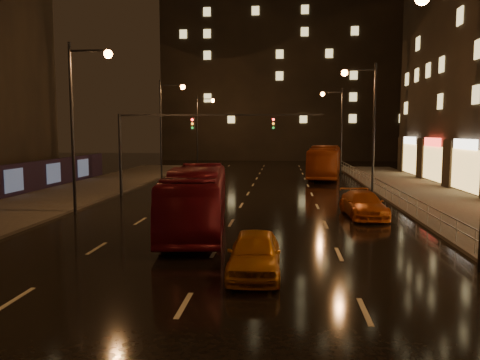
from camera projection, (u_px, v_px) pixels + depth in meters
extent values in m
plane|color=black|center=(246.00, 197.00, 34.96)|extent=(140.00, 140.00, 0.00)
cube|color=#38332D|center=(39.00, 204.00, 31.24)|extent=(7.00, 70.00, 0.15)
cube|color=#38332D|center=(458.00, 210.00, 28.75)|extent=(7.00, 70.00, 0.15)
cube|color=black|center=(291.00, 59.00, 84.23)|extent=(44.00, 16.00, 36.00)
cylinder|color=black|center=(120.00, 155.00, 35.52)|extent=(0.22, 0.22, 6.20)
cube|color=black|center=(219.00, 115.00, 34.51)|extent=(15.20, 0.14, 0.14)
cube|color=black|center=(193.00, 124.00, 34.76)|extent=(0.32, 0.18, 0.95)
cube|color=black|center=(273.00, 124.00, 34.21)|extent=(0.32, 0.18, 0.95)
sphere|color=#FF1E19|center=(192.00, 120.00, 34.61)|extent=(0.18, 0.18, 0.18)
cylinder|color=#99999E|center=(344.00, 166.00, 57.72)|extent=(0.04, 0.04, 1.00)
cube|color=#99999E|center=(392.00, 187.00, 31.92)|extent=(0.05, 56.00, 0.05)
cube|color=#99999E|center=(392.00, 193.00, 31.96)|extent=(0.05, 56.00, 0.05)
imported|color=maroon|center=(197.00, 199.00, 23.12)|extent=(3.85, 11.47, 3.13)
imported|color=maroon|center=(325.00, 162.00, 49.22)|extent=(4.53, 12.57, 3.42)
imported|color=#C47012|center=(255.00, 253.00, 15.92)|extent=(1.83, 4.39, 1.48)
imported|color=#B94D11|center=(363.00, 204.00, 26.75)|extent=(2.45, 5.14, 1.45)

